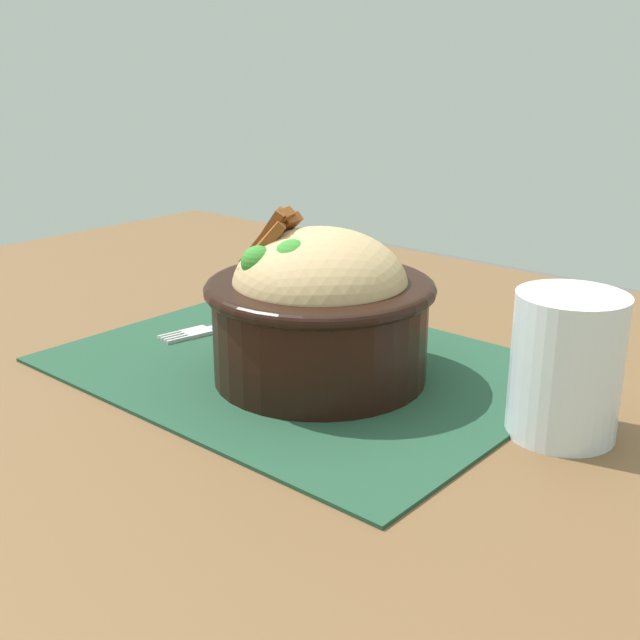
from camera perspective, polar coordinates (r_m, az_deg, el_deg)
table at (r=0.70m, az=-1.05°, el=-8.63°), size 1.30×0.87×0.73m
placemat at (r=0.69m, az=-1.30°, el=-3.32°), size 0.41×0.31×0.00m
bowl at (r=0.65m, az=-0.06°, el=0.85°), size 0.19×0.19×0.14m
fork at (r=0.79m, az=-7.38°, el=-0.52°), size 0.04×0.13×0.00m
drinking_glass at (r=0.59m, az=17.19°, el=-3.77°), size 0.08×0.08×0.10m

